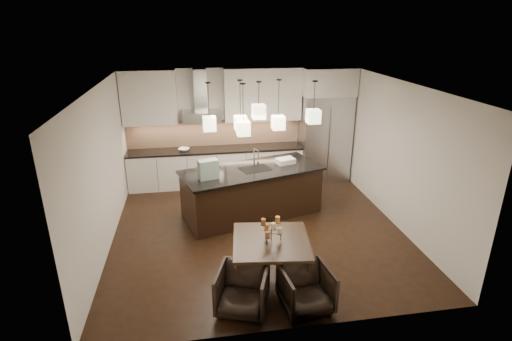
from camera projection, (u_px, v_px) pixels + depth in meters
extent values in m
cube|color=black|center=(258.00, 229.00, 7.87)|extent=(5.50, 5.50, 0.02)
cube|color=white|center=(258.00, 85.00, 6.86)|extent=(5.50, 5.50, 0.02)
cube|color=silver|center=(239.00, 125.00, 9.91)|extent=(5.50, 0.02, 2.80)
cube|color=silver|center=(296.00, 237.00, 4.82)|extent=(5.50, 0.02, 2.80)
cube|color=silver|center=(102.00, 170.00, 6.95)|extent=(0.02, 5.50, 2.80)
cube|color=silver|center=(397.00, 154.00, 7.79)|extent=(0.02, 5.50, 2.80)
cube|color=#B7B7BA|center=(324.00, 138.00, 10.00)|extent=(1.20, 0.72, 2.15)
cube|color=silver|center=(328.00, 81.00, 9.50)|extent=(1.26, 0.72, 0.65)
cube|color=silver|center=(216.00, 167.00, 9.85)|extent=(4.21, 0.62, 0.88)
cube|color=black|center=(216.00, 149.00, 9.69)|extent=(4.21, 0.66, 0.04)
cube|color=tan|center=(214.00, 133.00, 9.85)|extent=(4.21, 0.02, 0.63)
cube|color=silver|center=(149.00, 98.00, 9.14)|extent=(1.25, 0.35, 1.25)
cube|color=silver|center=(263.00, 94.00, 9.54)|extent=(1.85, 0.35, 1.25)
cube|color=#B7B7BA|center=(202.00, 116.00, 9.40)|extent=(0.90, 0.52, 0.24)
cube|color=#B7B7BA|center=(200.00, 90.00, 9.29)|extent=(0.30, 0.28, 0.96)
imported|color=silver|center=(184.00, 150.00, 9.51)|extent=(0.34, 0.34, 0.06)
cube|color=black|center=(252.00, 193.00, 8.29)|extent=(2.94, 1.82, 0.97)
cube|color=black|center=(252.00, 170.00, 8.11)|extent=(3.05, 1.93, 0.04)
cube|color=#246347|center=(208.00, 169.00, 7.57)|extent=(0.41, 0.29, 0.37)
cube|color=silver|center=(285.00, 161.00, 8.41)|extent=(0.43, 0.36, 0.11)
cylinder|color=#F8CC97|center=(280.00, 231.00, 6.06)|extent=(0.08, 0.08, 0.09)
cylinder|color=orange|center=(267.00, 227.00, 6.15)|extent=(0.08, 0.08, 0.09)
cylinder|color=#985024|center=(267.00, 235.00, 5.95)|extent=(0.08, 0.08, 0.09)
cylinder|color=orange|center=(278.00, 219.00, 6.08)|extent=(0.08, 0.08, 0.09)
cylinder|color=#985024|center=(263.00, 222.00, 6.01)|extent=(0.08, 0.08, 0.09)
cylinder|color=#F8CC97|center=(273.00, 226.00, 5.89)|extent=(0.08, 0.08, 0.09)
imported|color=black|center=(242.00, 290.00, 5.58)|extent=(0.88, 0.89, 0.65)
imported|color=black|center=(306.00, 289.00, 5.61)|extent=(0.75, 0.77, 0.63)
cube|color=beige|center=(209.00, 124.00, 7.46)|extent=(0.24, 0.24, 0.26)
cube|color=beige|center=(240.00, 123.00, 7.78)|extent=(0.24, 0.24, 0.26)
cube|color=beige|center=(259.00, 112.00, 7.50)|extent=(0.24, 0.24, 0.26)
cube|color=beige|center=(278.00, 123.00, 7.84)|extent=(0.24, 0.24, 0.26)
cube|color=beige|center=(313.00, 116.00, 7.61)|extent=(0.24, 0.24, 0.26)
cube|color=beige|center=(243.00, 128.00, 7.38)|extent=(0.24, 0.24, 0.26)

